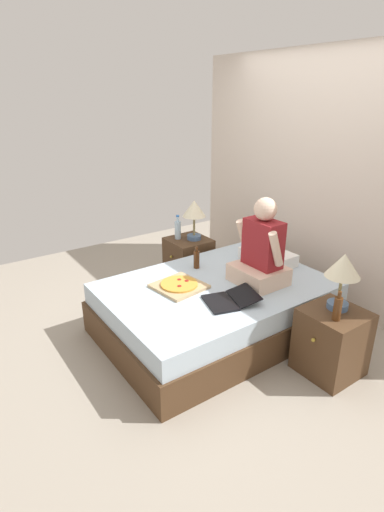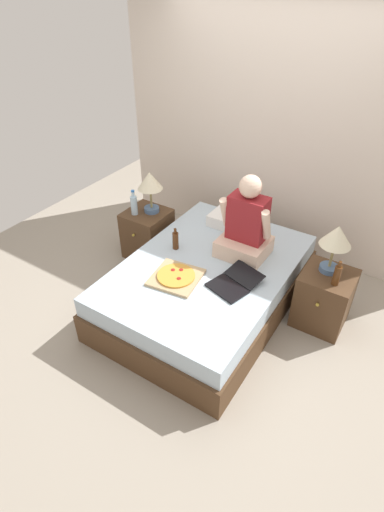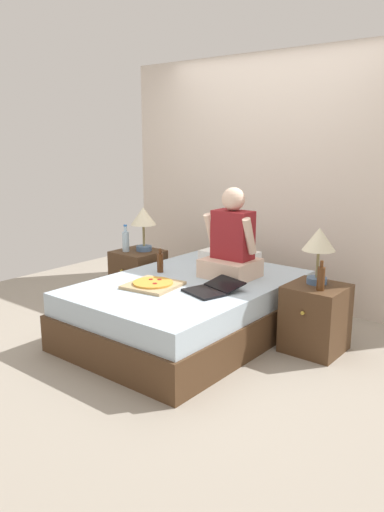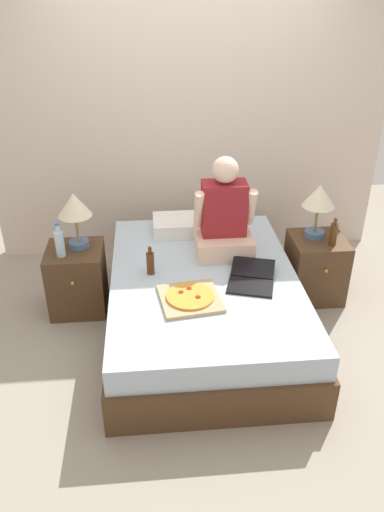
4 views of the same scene
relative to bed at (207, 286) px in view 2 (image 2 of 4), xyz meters
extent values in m
plane|color=#9E9384|center=(0.00, 0.00, -0.24)|extent=(5.62, 5.62, 0.00)
cube|color=beige|center=(0.00, 1.37, 1.01)|extent=(3.62, 0.12, 2.50)
cube|color=#4C331E|center=(0.00, 0.00, -0.09)|extent=(1.41, 2.02, 0.30)
cube|color=silver|center=(0.00, 0.00, 0.15)|extent=(1.37, 1.96, 0.19)
cube|color=#4C331E|center=(-0.99, 0.37, 0.03)|extent=(0.44, 0.44, 0.54)
sphere|color=gold|center=(-0.99, 0.14, 0.14)|extent=(0.03, 0.03, 0.03)
cylinder|color=#4C6B93|center=(-0.95, 0.42, 0.33)|extent=(0.16, 0.16, 0.05)
cylinder|color=olive|center=(-0.95, 0.42, 0.46)|extent=(0.02, 0.02, 0.22)
cone|color=beige|center=(-0.95, 0.42, 0.66)|extent=(0.26, 0.26, 0.18)
cylinder|color=silver|center=(-1.07, 0.28, 0.40)|extent=(0.07, 0.07, 0.20)
cylinder|color=silver|center=(-1.07, 0.28, 0.53)|extent=(0.03, 0.03, 0.06)
cylinder|color=blue|center=(-1.07, 0.28, 0.57)|extent=(0.04, 0.04, 0.02)
cube|color=#4C331E|center=(0.99, 0.37, 0.03)|extent=(0.44, 0.44, 0.54)
sphere|color=gold|center=(0.99, 0.14, 0.14)|extent=(0.03, 0.03, 0.03)
cylinder|color=#4C6B93|center=(0.96, 0.42, 0.33)|extent=(0.16, 0.16, 0.05)
cylinder|color=olive|center=(0.96, 0.42, 0.46)|extent=(0.02, 0.02, 0.22)
cone|color=beige|center=(0.96, 0.42, 0.66)|extent=(0.26, 0.26, 0.18)
cylinder|color=#512D14|center=(1.06, 0.27, 0.39)|extent=(0.06, 0.06, 0.18)
cylinder|color=#512D14|center=(1.06, 0.27, 0.51)|extent=(0.03, 0.03, 0.05)
cube|color=white|center=(-0.09, 0.73, 0.31)|extent=(0.52, 0.34, 0.12)
cube|color=beige|center=(0.19, 0.33, 0.33)|extent=(0.44, 0.40, 0.16)
cube|color=maroon|center=(0.19, 0.36, 0.62)|extent=(0.34, 0.20, 0.42)
sphere|color=beige|center=(0.19, 0.36, 0.93)|extent=(0.20, 0.20, 0.20)
cylinder|color=beige|center=(-0.01, 0.31, 0.64)|extent=(0.07, 0.18, 0.32)
cylinder|color=beige|center=(0.39, 0.31, 0.64)|extent=(0.07, 0.18, 0.32)
cube|color=black|center=(0.31, -0.20, 0.25)|extent=(0.37, 0.30, 0.02)
cube|color=black|center=(0.37, 0.00, 0.29)|extent=(0.36, 0.28, 0.06)
cube|color=tan|center=(-0.13, -0.31, 0.26)|extent=(0.45, 0.45, 0.03)
cylinder|color=gold|center=(-0.13, -0.31, 0.28)|extent=(0.33, 0.33, 0.02)
cylinder|color=maroon|center=(-0.19, -0.27, 0.29)|extent=(0.04, 0.04, 0.00)
cylinder|color=maroon|center=(-0.08, -0.34, 0.29)|extent=(0.04, 0.04, 0.00)
cylinder|color=maroon|center=(-0.13, -0.23, 0.29)|extent=(0.04, 0.04, 0.00)
cylinder|color=#4C2811|center=(-0.39, 0.06, 0.33)|extent=(0.06, 0.06, 0.17)
cylinder|color=#4C2811|center=(-0.39, 0.06, 0.44)|extent=(0.03, 0.03, 0.05)
camera|label=1|loc=(2.52, -2.03, 1.84)|focal=28.00mm
camera|label=2|loc=(1.42, -2.49, 2.44)|focal=28.00mm
camera|label=3|loc=(2.57, -3.16, 1.42)|focal=35.00mm
camera|label=4|loc=(-0.38, -3.11, 2.19)|focal=35.00mm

